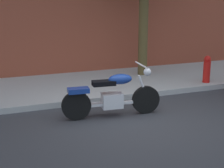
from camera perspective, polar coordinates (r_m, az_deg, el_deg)
name	(u,v)px	position (r m, az deg, el deg)	size (l,w,h in m)	color
ground_plane	(137,121)	(7.17, 4.16, -6.14)	(60.00, 60.00, 0.00)	#38383D
sidewalk	(94,85)	(9.70, -3.03, -0.12)	(24.71, 2.94, 0.14)	#AEAEAE
motorcycle	(112,96)	(7.26, -0.03, -1.97)	(2.16, 0.70, 1.12)	black
fire_hydrant	(207,71)	(9.97, 15.56, 2.05)	(0.20, 0.20, 0.91)	red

